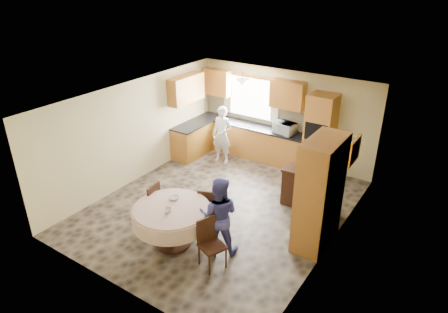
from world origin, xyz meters
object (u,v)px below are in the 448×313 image
object	(u,v)px
sideboard	(308,190)
person_dining	(219,215)
chair_right	(210,240)
cupboard	(320,194)
person_sink	(222,135)
chair_left	(150,203)
chair_back	(208,206)
dining_table	(172,216)
oven_tower	(320,136)

from	to	relation	value
sideboard	person_dining	distance (m)	2.49
chair_right	sideboard	bearing A→B (deg)	7.95
cupboard	chair_right	distance (m)	2.19
cupboard	chair_right	world-z (taller)	cupboard
cupboard	chair_right	bearing A→B (deg)	-128.64
chair_right	person_sink	bearing A→B (deg)	52.85
chair_left	chair_back	distance (m)	1.17
dining_table	oven_tower	bearing A→B (deg)	74.82
dining_table	chair_left	distance (m)	0.82
sideboard	chair_left	bearing A→B (deg)	-137.48
oven_tower	chair_right	distance (m)	4.41
chair_right	person_dining	size ratio (longest dim) A/B	0.61
cupboard	chair_back	world-z (taller)	cupboard
sideboard	person_sink	xyz separation A→B (m)	(-2.85, 0.84, 0.37)
cupboard	sideboard	bearing A→B (deg)	119.96
cupboard	dining_table	bearing A→B (deg)	-144.56
person_sink	cupboard	bearing A→B (deg)	-34.67
cupboard	chair_back	bearing A→B (deg)	-159.63
dining_table	chair_left	bearing A→B (deg)	163.03
chair_right	person_sink	distance (m)	4.21
chair_left	cupboard	bearing A→B (deg)	106.16
person_dining	chair_right	bearing A→B (deg)	79.27
cupboard	chair_left	distance (m)	3.35
oven_tower	person_sink	xyz separation A→B (m)	(-2.42, -0.76, -0.28)
dining_table	chair_back	bearing A→B (deg)	75.06
oven_tower	cupboard	world-z (taller)	cupboard
oven_tower	sideboard	xyz separation A→B (m)	(0.43, -1.61, -0.65)
chair_left	oven_tower	bearing A→B (deg)	146.40
dining_table	chair_right	bearing A→B (deg)	-3.59
chair_back	cupboard	bearing A→B (deg)	177.41
chair_left	chair_back	world-z (taller)	chair_left
cupboard	person_dining	bearing A→B (deg)	-139.24
cupboard	oven_tower	bearing A→B (deg)	111.51
sideboard	dining_table	bearing A→B (deg)	-124.16
person_sink	person_dining	xyz separation A→B (m)	(2.07, -3.17, -0.02)
chair_left	chair_right	size ratio (longest dim) A/B	1.05
chair_back	person_sink	bearing A→B (deg)	-84.29
chair_right	dining_table	bearing A→B (deg)	108.21
sideboard	chair_right	bearing A→B (deg)	-107.39
oven_tower	cupboard	distance (m)	2.92
sideboard	cupboard	world-z (taller)	cupboard
sideboard	dining_table	world-z (taller)	dining_table
dining_table	person_sink	world-z (taller)	person_sink
chair_back	oven_tower	bearing A→B (deg)	-128.19
oven_tower	person_dining	bearing A→B (deg)	-95.08
chair_right	person_dining	xyz separation A→B (m)	(-0.10, 0.43, 0.25)
chair_left	person_dining	size ratio (longest dim) A/B	0.64
oven_tower	chair_right	bearing A→B (deg)	-93.27
cupboard	chair_left	size ratio (longest dim) A/B	2.23
oven_tower	person_sink	world-z (taller)	oven_tower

